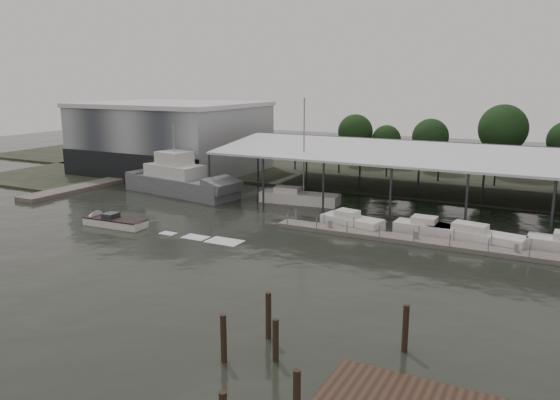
% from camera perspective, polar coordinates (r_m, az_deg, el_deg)
% --- Properties ---
extents(ground, '(200.00, 200.00, 0.00)m').
position_cam_1_polar(ground, '(45.35, -6.70, -5.36)').
color(ground, black).
rests_on(ground, ground).
extents(land_strip_far, '(140.00, 30.00, 0.30)m').
position_cam_1_polar(land_strip_far, '(82.51, 9.86, 2.73)').
color(land_strip_far, '#3D4332').
rests_on(land_strip_far, ground).
extents(land_strip_west, '(20.00, 40.00, 0.30)m').
position_cam_1_polar(land_strip_west, '(92.99, -16.85, 3.46)').
color(land_strip_west, '#3D4332').
rests_on(land_strip_west, ground).
extents(storage_warehouse, '(24.50, 20.50, 10.50)m').
position_cam_1_polar(storage_warehouse, '(84.38, -11.20, 6.44)').
color(storage_warehouse, '#9A9FA4').
rests_on(storage_warehouse, ground).
extents(covered_boat_shed, '(58.24, 24.00, 6.96)m').
position_cam_1_polar(covered_boat_shed, '(64.49, 20.72, 4.82)').
color(covered_boat_shed, silver).
rests_on(covered_boat_shed, ground).
extents(trawler_dock, '(3.00, 18.00, 0.50)m').
position_cam_1_polar(trawler_dock, '(74.90, -19.84, 1.29)').
color(trawler_dock, slate).
rests_on(trawler_dock, ground).
extents(floating_dock, '(28.00, 2.00, 1.40)m').
position_cam_1_polar(floating_dock, '(48.52, 15.16, -4.28)').
color(floating_dock, slate).
rests_on(floating_dock, ground).
extents(grey_trawler, '(16.71, 6.98, 8.84)m').
position_cam_1_polar(grey_trawler, '(68.13, -10.29, 1.93)').
color(grey_trawler, slate).
rests_on(grey_trawler, ground).
extents(white_sailboat, '(9.29, 3.51, 12.07)m').
position_cam_1_polar(white_sailboat, '(62.29, 1.94, 0.26)').
color(white_sailboat, white).
rests_on(white_sailboat, ground).
extents(speedboat_underway, '(18.04, 2.98, 2.00)m').
position_cam_1_polar(speedboat_underway, '(55.27, -17.30, -2.16)').
color(speedboat_underway, white).
rests_on(speedboat_underway, ground).
extents(moored_cruiser_0, '(6.23, 3.32, 1.70)m').
position_cam_1_polar(moored_cruiser_0, '(52.43, 7.45, -2.23)').
color(moored_cruiser_0, white).
rests_on(moored_cruiser_0, ground).
extents(moored_cruiser_1, '(6.25, 2.33, 1.70)m').
position_cam_1_polar(moored_cruiser_1, '(51.45, 15.27, -2.86)').
color(moored_cruiser_1, white).
rests_on(moored_cruiser_1, ground).
extents(moored_cruiser_2, '(8.42, 3.56, 1.70)m').
position_cam_1_polar(moored_cruiser_2, '(50.21, 19.67, -3.53)').
color(moored_cruiser_2, white).
rests_on(moored_cruiser_2, ground).
extents(mooring_pilings, '(8.07, 11.08, 3.23)m').
position_cam_1_polar(mooring_pilings, '(26.90, 0.58, -16.15)').
color(mooring_pilings, '#36271B').
rests_on(mooring_pilings, ground).
extents(horizon_tree_line, '(65.43, 11.93, 10.41)m').
position_cam_1_polar(horizon_tree_line, '(83.97, 26.70, 5.74)').
color(horizon_tree_line, black).
rests_on(horizon_tree_line, ground).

